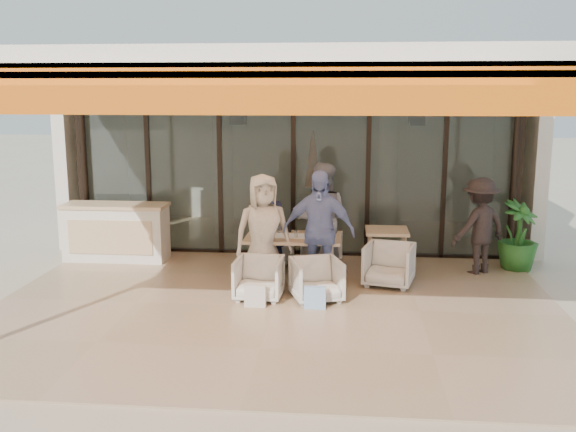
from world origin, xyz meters
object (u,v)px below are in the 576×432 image
(diner_navy, at_px, (270,228))
(host_counter, at_px, (116,232))
(chair_far_left, at_px, (274,248))
(chair_far_right, at_px, (322,248))
(side_table, at_px, (387,236))
(diner_periwinkle, at_px, (319,231))
(chair_near_right, at_px, (317,278))
(chair_near_left, at_px, (259,276))
(diner_grey, at_px, (321,219))
(side_chair, at_px, (389,263))
(diner_cream, at_px, (263,232))
(potted_palm, at_px, (518,236))
(dining_table, at_px, (293,240))
(standing_woman, at_px, (479,226))

(diner_navy, bearing_deg, host_counter, 1.78)
(chair_far_left, bearing_deg, chair_far_right, -166.80)
(host_counter, xyz_separation_m, diner_navy, (2.84, -0.52, 0.24))
(diner_navy, xyz_separation_m, side_table, (1.93, 0.19, -0.14))
(diner_periwinkle, bearing_deg, diner_navy, 138.97)
(host_counter, height_order, chair_near_right, host_counter)
(chair_near_left, relative_size, diner_periwinkle, 0.37)
(host_counter, bearing_deg, chair_far_left, -0.41)
(chair_far_right, bearing_deg, side_table, 170.55)
(diner_navy, bearing_deg, diner_grey, -167.83)
(side_chair, bearing_deg, diner_cream, -156.33)
(chair_near_right, distance_m, diner_cream, 1.12)
(side_chair, height_order, potted_palm, potted_palm)
(chair_far_right, bearing_deg, chair_near_left, 72.79)
(chair_near_right, relative_size, diner_grey, 0.37)
(chair_far_left, height_order, diner_navy, diner_navy)
(chair_far_left, distance_m, side_table, 1.98)
(dining_table, distance_m, chair_near_left, 1.10)
(side_table, height_order, side_chair, side_chair)
(chair_far_left, bearing_deg, standing_woman, -170.60)
(chair_far_right, xyz_separation_m, chair_near_left, (-0.84, -1.90, 0.02))
(chair_near_right, bearing_deg, diner_cream, 130.41)
(dining_table, xyz_separation_m, chair_near_right, (0.43, -0.96, -0.34))
(diner_cream, relative_size, standing_woman, 1.10)
(diner_navy, bearing_deg, side_table, -162.30)
(diner_periwinkle, xyz_separation_m, potted_palm, (3.31, 1.46, -0.33))
(chair_near_right, height_order, diner_navy, diner_navy)
(chair_near_left, xyz_separation_m, side_table, (1.93, 1.59, 0.29))
(host_counter, relative_size, chair_far_left, 3.12)
(dining_table, height_order, diner_grey, diner_grey)
(host_counter, height_order, diner_grey, diner_grey)
(chair_near_left, xyz_separation_m, diner_cream, (0.00, 0.50, 0.55))
(chair_far_left, relative_size, chair_near_left, 0.86)
(chair_near_left, height_order, diner_periwinkle, diner_periwinkle)
(diner_cream, relative_size, side_chair, 2.39)
(dining_table, distance_m, chair_far_right, 1.10)
(chair_near_left, bearing_deg, diner_grey, 61.96)
(host_counter, distance_m, diner_grey, 3.74)
(diner_periwinkle, xyz_separation_m, side_chair, (1.09, 0.34, -0.56))
(standing_woman, bearing_deg, potted_palm, 170.55)
(host_counter, distance_m, chair_near_right, 4.15)
(side_chair, bearing_deg, side_table, 103.77)
(chair_near_left, distance_m, diner_navy, 1.46)
(diner_grey, relative_size, standing_woman, 1.15)
(chair_near_right, xyz_separation_m, potted_palm, (3.31, 1.96, 0.25))
(chair_far_right, distance_m, diner_navy, 1.08)
(chair_far_left, bearing_deg, potted_palm, -165.92)
(chair_far_left, height_order, chair_near_left, chair_near_left)
(host_counter, relative_size, diner_grey, 0.99)
(dining_table, distance_m, chair_far_left, 1.10)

